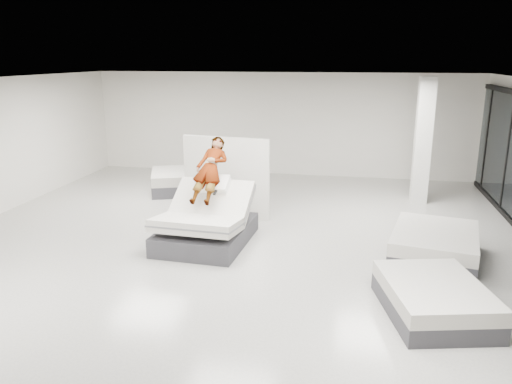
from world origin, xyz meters
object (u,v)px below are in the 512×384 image
flat_bed_right_far (434,245)px  flat_bed_right_near (434,299)px  flat_bed_left_far (191,181)px  remote (215,193)px  column (423,141)px  person (210,179)px  divider_panel (226,177)px  hero_bed (206,224)px

flat_bed_right_far → flat_bed_right_near: size_ratio=1.08×
flat_bed_right_far → flat_bed_left_far: (-6.01, 3.80, 0.02)m
flat_bed_right_far → flat_bed_right_near: flat_bed_right_far is taller
remote → flat_bed_right_far: size_ratio=0.06×
remote → flat_bed_left_far: bearing=118.4°
flat_bed_left_far → column: (6.16, 0.09, 1.31)m
person → remote: bearing=-57.8°
flat_bed_right_near → column: (0.46, 6.09, 1.35)m
flat_bed_right_far → flat_bed_right_near: 2.23m
column → flat_bed_right_near: bearing=-94.3°
divider_panel → flat_bed_right_far: bearing=-14.8°
flat_bed_right_far → divider_panel: bearing=158.7°
flat_bed_left_far → column: column is taller
person → divider_panel: 1.51m
hero_bed → remote: bearing=-12.0°
divider_panel → flat_bed_right_far: 4.82m
flat_bed_right_far → person: bearing=176.6°
hero_bed → flat_bed_right_near: hero_bed is taller
flat_bed_right_far → flat_bed_right_near: (-0.31, -2.21, -0.02)m
hero_bed → person: person is taller
divider_panel → column: 5.12m
hero_bed → remote: 0.72m
person → column: column is taller
remote → flat_bed_right_far: 4.27m
person → flat_bed_right_far: person is taller
hero_bed → flat_bed_left_far: (-1.60, 3.85, -0.11)m
divider_panel → flat_bed_left_far: divider_panel is taller
flat_bed_right_far → flat_bed_left_far: 7.11m
column → flat_bed_right_far: bearing=-92.2°
person → divider_panel: size_ratio=0.78×
divider_panel → flat_bed_right_near: divider_panel is taller
remote → divider_panel: bearing=101.3°
remote → person: bearing=122.2°
person → flat_bed_left_far: 4.01m
person → divider_panel: (-0.05, 1.47, -0.33)m
divider_panel → column: column is taller
hero_bed → column: 6.14m
person → column: 5.82m
person → flat_bed_left_far: bearing=118.1°
flat_bed_left_far → column: bearing=0.8°
flat_bed_right_near → divider_panel: bearing=136.4°
hero_bed → column: size_ratio=0.70×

